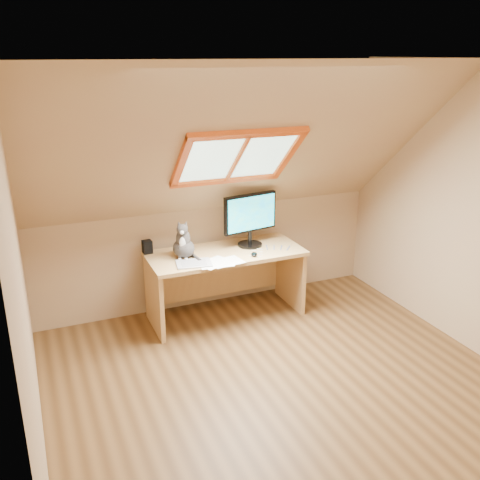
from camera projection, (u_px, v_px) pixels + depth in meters
name	position (u px, v px, depth m)	size (l,w,h in m)	color
ground	(290.00, 394.00, 4.04)	(3.50, 3.50, 0.00)	brown
room_shell	(303.00, 216.00, 3.49)	(3.52, 3.52, 2.41)	tan
desk	(223.00, 270.00, 5.15)	(1.46, 0.64, 0.67)	tan
monitor	(250.00, 216.00, 5.08)	(0.56, 0.24, 0.52)	black
cat	(183.00, 244.00, 4.85)	(0.27, 0.29, 0.36)	#4A4441
desk_speaker	(147.00, 247.00, 4.97)	(0.08, 0.08, 0.12)	black
graphics_tablet	(194.00, 263.00, 4.73)	(0.31, 0.22, 0.01)	#B2B2B7
mouse	(254.00, 254.00, 4.92)	(0.06, 0.10, 0.03)	black
papers	(222.00, 263.00, 4.75)	(0.35, 0.30, 0.01)	white
cables	(270.00, 250.00, 5.07)	(0.51, 0.26, 0.01)	silver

